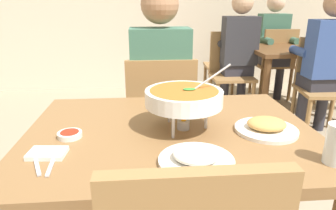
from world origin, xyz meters
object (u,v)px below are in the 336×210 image
at_px(dining_table_far, 294,60).
at_px(chair_bg_middle, 275,60).
at_px(patron_bg_middle, 273,41).
at_px(diner_main, 160,80).
at_px(patron_bg_left, 325,57).
at_px(chair_bg_left, 321,81).
at_px(chair_bg_right, 230,68).
at_px(appetizer_plate, 266,127).
at_px(chair_bg_window, 231,60).
at_px(sauce_dish, 70,134).
at_px(curry_bowl, 184,98).
at_px(patron_bg_right, 238,47).
at_px(dining_table_main, 171,155).
at_px(rice_plate, 196,157).
at_px(chair_diner_main, 161,117).

bearing_deg(dining_table_far, chair_bg_middle, 88.70).
bearing_deg(patron_bg_middle, diner_main, -129.37).
height_order(diner_main, dining_table_far, diner_main).
height_order(patron_bg_left, patron_bg_middle, same).
height_order(chair_bg_left, chair_bg_right, same).
xyz_separation_m(chair_bg_middle, patron_bg_middle, (-0.03, 0.06, 0.24)).
distance_m(dining_table_far, patron_bg_middle, 0.58).
height_order(diner_main, chair_bg_right, diner_main).
relative_size(appetizer_plate, chair_bg_window, 0.27).
height_order(sauce_dish, chair_bg_right, chair_bg_right).
bearing_deg(diner_main, dining_table_far, 40.16).
bearing_deg(appetizer_plate, curry_bowl, 170.55).
bearing_deg(sauce_dish, patron_bg_middle, 54.21).
bearing_deg(chair_bg_left, chair_bg_right, 138.67).
bearing_deg(chair_bg_middle, chair_bg_right, -148.34).
xyz_separation_m(sauce_dish, chair_bg_middle, (1.95, 2.61, -0.24)).
distance_m(patron_bg_left, patron_bg_middle, 1.16).
bearing_deg(diner_main, appetizer_plate, -65.44).
bearing_deg(chair_bg_left, patron_bg_middle, 91.03).
relative_size(chair_bg_right, patron_bg_right, 0.69).
bearing_deg(dining_table_far, patron_bg_left, -92.74).
bearing_deg(dining_table_main, diner_main, 90.00).
height_order(dining_table_main, patron_bg_left, patron_bg_left).
height_order(dining_table_main, dining_table_far, same).
distance_m(rice_plate, chair_bg_left, 2.35).
bearing_deg(chair_bg_right, patron_bg_middle, 35.91).
height_order(curry_bowl, dining_table_far, curry_bowl).
distance_m(appetizer_plate, patron_bg_right, 2.22).
xyz_separation_m(sauce_dish, chair_bg_right, (1.24, 2.17, -0.24)).
height_order(dining_table_main, rice_plate, rice_plate).
xyz_separation_m(curry_bowl, rice_plate, (0.00, -0.27, -0.11)).
xyz_separation_m(rice_plate, appetizer_plate, (0.31, 0.22, 0.00)).
xyz_separation_m(chair_diner_main, chair_bg_middle, (1.57, 1.85, 0.00)).
bearing_deg(patron_bg_left, sauce_dish, -141.75).
bearing_deg(chair_bg_left, dining_table_far, 90.28).
xyz_separation_m(dining_table_main, sauce_dish, (-0.38, -0.04, 0.13)).
distance_m(rice_plate, patron_bg_left, 2.27).
relative_size(chair_diner_main, sauce_dish, 10.00).
relative_size(dining_table_main, chair_bg_left, 1.26).
relative_size(chair_bg_right, patron_bg_left, 0.69).
relative_size(diner_main, curry_bowl, 3.94).
relative_size(appetizer_plate, patron_bg_right, 0.18).
height_order(appetizer_plate, patron_bg_right, patron_bg_right).
bearing_deg(chair_bg_window, patron_bg_right, -98.78).
distance_m(curry_bowl, patron_bg_left, 2.08).
bearing_deg(chair_bg_right, diner_main, -121.82).
xyz_separation_m(chair_bg_left, patron_bg_middle, (-0.02, 1.11, 0.24)).
bearing_deg(diner_main, curry_bowl, -86.25).
xyz_separation_m(dining_table_far, patron_bg_middle, (-0.02, 0.56, 0.14)).
bearing_deg(chair_bg_middle, patron_bg_left, -92.08).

